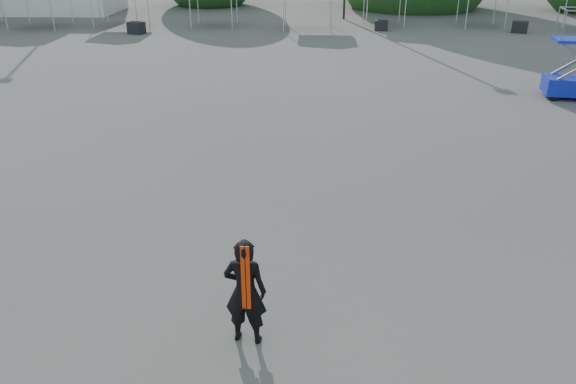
{
  "coord_description": "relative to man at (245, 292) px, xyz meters",
  "views": [
    {
      "loc": [
        0.69,
        -10.02,
        5.8
      ],
      "look_at": [
        0.3,
        -0.41,
        1.3
      ],
      "focal_mm": 35.0,
      "sensor_mm": 36.0,
      "label": 1
    }
  ],
  "objects": [
    {
      "name": "ground",
      "position": [
        0.23,
        3.08,
        -0.89
      ],
      "size": [
        120.0,
        120.0,
        0.0
      ],
      "primitive_type": "plane",
      "color": "#474442",
      "rests_on": "ground"
    },
    {
      "name": "crate_west",
      "position": [
        -9.85,
        28.17,
        -0.54
      ],
      "size": [
        1.12,
        1.02,
        0.71
      ],
      "primitive_type": "cube",
      "rotation": [
        0.0,
        0.0,
        -0.42
      ],
      "color": "black",
      "rests_on": "ground"
    },
    {
      "name": "crate_east",
      "position": [
        13.88,
        29.55,
        -0.54
      ],
      "size": [
        1.11,
        1.01,
        0.71
      ],
      "primitive_type": "cube",
      "rotation": [
        0.0,
        0.0,
        -0.4
      ],
      "color": "black",
      "rests_on": "ground"
    },
    {
      "name": "crate_mid",
      "position": [
        5.37,
        30.09,
        -0.58
      ],
      "size": [
        0.91,
        0.76,
        0.63
      ],
      "primitive_type": "cube",
      "rotation": [
        0.0,
        0.0,
        -0.18
      ],
      "color": "black",
      "rests_on": "ground"
    },
    {
      "name": "man",
      "position": [
        0.0,
        0.0,
        0.0
      ],
      "size": [
        0.7,
        0.51,
        1.78
      ],
      "rotation": [
        0.0,
        0.0,
        3.01
      ],
      "color": "black",
      "rests_on": "ground"
    }
  ]
}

